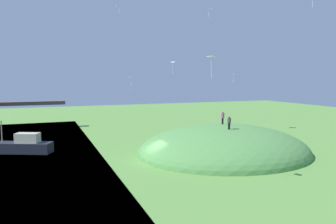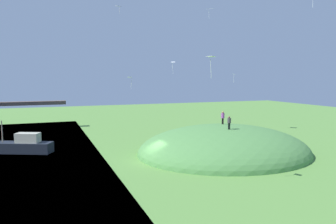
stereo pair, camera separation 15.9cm
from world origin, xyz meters
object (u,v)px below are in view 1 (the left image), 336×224
boat_on_lake (20,146)px  kite_0 (173,63)px  kite_1 (118,6)px  kite_5 (233,75)px  person_on_hilltop (223,116)px  kite_6 (211,59)px  kite_2 (130,78)px  kite_7 (210,9)px  person_near_shore (229,121)px

boat_on_lake → kite_0: bearing=26.2°
kite_1 → kite_5: kite_1 is taller
person_on_hilltop → kite_5: 13.21m
kite_1 → kite_6: 28.08m
kite_2 → kite_5: kite_5 is taller
boat_on_lake → person_on_hilltop: 27.00m
kite_6 → kite_7: 30.05m
kite_1 → kite_5: 21.84m
boat_on_lake → kite_7: kite_7 is taller
person_near_shore → kite_0: (-2.34, 12.46, 7.46)m
kite_5 → person_on_hilltop: bearing=-129.3°
kite_6 → kite_0: bearing=76.7°
kite_5 → kite_2: bearing=166.7°
kite_5 → kite_6: bearing=-127.1°
person_near_shore → kite_5: (8.93, 13.03, 5.76)m
person_on_hilltop → kite_5: size_ratio=1.17×
kite_0 → kite_7: bearing=25.7°
person_on_hilltop → kite_0: bearing=139.5°
kite_5 → boat_on_lake: bearing=-178.2°
kite_5 → kite_6: kite_6 is taller
kite_0 → kite_2: (-5.63, 4.56, -2.28)m
person_on_hilltop → kite_2: bearing=151.6°
person_near_shore → kite_7: kite_7 is taller
kite_2 → kite_7: (14.18, -0.43, 11.84)m
kite_5 → person_near_shore: bearing=-124.4°
person_on_hilltop → kite_2: (-9.34, 13.25, 5.05)m
boat_on_lake → person_near_shore: (24.09, -11.97, 3.57)m
kite_1 → kite_6: size_ratio=0.59×
person_on_hilltop → kite_2: 16.98m
boat_on_lake → kite_0: size_ratio=4.67×
kite_1 → kite_6: (2.19, -26.31, -9.57)m
kite_1 → kite_7: size_ratio=0.67×
kite_6 → boat_on_lake: bearing=129.7°
boat_on_lake → kite_0: (21.75, 0.49, 11.03)m
kite_0 → person_on_hilltop: bearing=-66.9°
boat_on_lake → kite_2: bearing=42.3°
kite_0 → kite_2: size_ratio=0.92×
kite_1 → kite_7: bearing=-5.1°
kite_6 → kite_5: bearing=52.9°
kite_2 → kite_0: bearing=-39.0°
kite_5 → kite_6: size_ratio=0.78×
person_near_shore → kite_7: 24.57m
kite_0 → boat_on_lake: bearing=-178.7°
person_on_hilltop → kite_1: 24.21m
kite_0 → kite_6: kite_0 is taller
person_on_hilltop → person_near_shore: bearing=-83.5°
person_near_shore → kite_5: 16.81m
person_near_shore → person_on_hilltop: bearing=85.4°
kite_0 → kite_6: bearing=-103.3°
person_on_hilltop → kite_0: (-3.71, 8.69, 7.33)m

